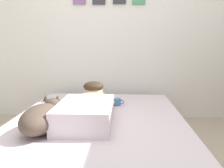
{
  "coord_description": "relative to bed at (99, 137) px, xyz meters",
  "views": [
    {
      "loc": [
        0.2,
        -1.48,
        0.97
      ],
      "look_at": [
        0.08,
        0.8,
        0.59
      ],
      "focal_mm": 38.12,
      "sensor_mm": 36.0,
      "label": 1
    }
  ],
  "objects": [
    {
      "name": "dog",
      "position": [
        -0.38,
        -0.31,
        0.27
      ],
      "size": [
        0.26,
        0.57,
        0.21
      ],
      "color": "#4C3D33",
      "rests_on": "bed"
    },
    {
      "name": "cell_phone",
      "position": [
        -0.14,
        0.1,
        0.18
      ],
      "size": [
        0.07,
        0.14,
        0.01
      ],
      "primitive_type": "cube",
      "color": "black",
      "rests_on": "bed"
    },
    {
      "name": "bed",
      "position": [
        0.0,
        0.0,
        0.0
      ],
      "size": [
        1.52,
        2.08,
        0.34
      ],
      "color": "gray",
      "rests_on": "ground"
    },
    {
      "name": "person_lying",
      "position": [
        -0.09,
        -0.03,
        0.28
      ],
      "size": [
        0.43,
        0.92,
        0.27
      ],
      "color": "silver",
      "rests_on": "bed"
    },
    {
      "name": "back_wall",
      "position": [
        0.02,
        1.2,
        1.09
      ],
      "size": [
        4.22,
        0.12,
        2.5
      ],
      "color": "silver",
      "rests_on": "ground"
    },
    {
      "name": "pillow",
      "position": [
        -0.11,
        0.5,
        0.23
      ],
      "size": [
        0.52,
        0.32,
        0.11
      ],
      "primitive_type": "ellipsoid",
      "color": "silver",
      "rests_on": "bed"
    },
    {
      "name": "coffee_cup",
      "position": [
        0.14,
        0.45,
        0.21
      ],
      "size": [
        0.12,
        0.09,
        0.07
      ],
      "color": "teal",
      "rests_on": "bed"
    }
  ]
}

